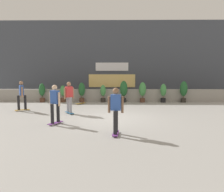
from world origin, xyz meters
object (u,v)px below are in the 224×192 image
Objects in this scene: skater_mid_plaza at (116,109)px; skateboard_near_camera at (81,103)px; potted_plant_7 at (184,90)px; potted_plant_6 at (163,92)px; potted_plant_0 at (42,92)px; potted_plant_5 at (143,91)px; potted_plant_4 at (124,90)px; skater_far_left at (69,96)px; potted_plant_2 at (82,91)px; skater_by_wall_right at (55,103)px; potted_plant_1 at (63,93)px; skater_foreground at (22,94)px; potted_plant_3 at (103,93)px.

skateboard_near_camera is at bearing 107.53° from skater_mid_plaza.
potted_plant_6 is at bearing 180.00° from potted_plant_7.
potted_plant_0 is 10.21m from potted_plant_7.
skateboard_near_camera is at bearing -166.05° from potted_plant_5.
potted_plant_4 is 0.92× the size of skater_far_left.
skater_mid_plaza is (2.46, -8.59, 0.13)m from potted_plant_2.
potted_plant_2 is 0.84× the size of skater_by_wall_right.
potted_plant_1 is 4.77m from skater_far_left.
skater_by_wall_right is (1.25, -6.98, 0.30)m from potted_plant_1.
potted_plant_4 is at bearing 19.91° from skateboard_near_camera.
potted_plant_0 is at bearing -180.00° from potted_plant_1.
potted_plant_2 is at bearing 0.00° from potted_plant_1.
skater_far_left reaches higher than potted_plant_0.
skateboard_near_camera is at bearing 42.15° from skater_foreground.
potted_plant_4 is (4.40, -0.00, 0.26)m from potted_plant_1.
skater_mid_plaza is at bearing -72.47° from skateboard_near_camera.
skater_by_wall_right is at bearing -130.65° from potted_plant_6.
potted_plant_1 reaches higher than skateboard_near_camera.
potted_plant_6 is at bearing 37.81° from skater_far_left.
skater_mid_plaza is 1.00× the size of skater_far_left.
potted_plant_6 is 0.78× the size of skater_mid_plaza.
skater_far_left is at bearing 87.18° from skater_by_wall_right.
skater_mid_plaza is at bearing -83.90° from potted_plant_3.
potted_plant_0 is at bearing 180.00° from potted_plant_4.
potted_plant_0 is 0.80× the size of skater_mid_plaza.
potted_plant_2 is at bearing 180.00° from potted_plant_5.
skater_mid_plaza is at bearing -119.53° from potted_plant_7.
skater_mid_plaza is at bearing -102.61° from potted_plant_5.
skater_by_wall_right is at bearing -114.30° from potted_plant_4.
skater_by_wall_right is at bearing -103.41° from potted_plant_3.
potted_plant_2 is at bearing 0.00° from potted_plant_0.
potted_plant_7 is (8.70, -0.00, 0.24)m from potted_plant_1.
potted_plant_0 is at bearing 111.59° from skater_by_wall_right.
skater_far_left is 2.22× the size of skateboard_near_camera.
skater_mid_plaza is (-1.92, -8.59, 0.10)m from potted_plant_5.
skateboard_near_camera is at bearing -85.60° from potted_plant_2.
skater_foreground reaches higher than potted_plant_5.
potted_plant_0 is 1.12× the size of potted_plant_1.
potted_plant_2 is 0.84× the size of skater_mid_plaza.
potted_plant_6 is at bearing 0.00° from potted_plant_1.
potted_plant_3 is at bearing 96.10° from skater_mid_plaza.
potted_plant_1 is 0.71× the size of skater_far_left.
potted_plant_5 is 1.09× the size of potted_plant_6.
skateboard_near_camera is at bearing -36.17° from potted_plant_1.
potted_plant_4 is 0.92× the size of skater_mid_plaza.
potted_plant_6 reaches higher than potted_plant_1.
skateboard_near_camera is (0.09, 3.49, -0.88)m from skater_far_left.
potted_plant_1 is 0.71× the size of skater_by_wall_right.
potted_plant_0 is 0.89× the size of potted_plant_7.
potted_plant_3 is (4.43, 0.00, -0.09)m from potted_plant_0.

